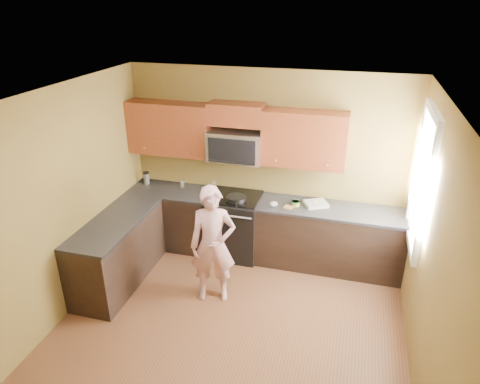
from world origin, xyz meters
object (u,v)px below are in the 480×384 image
(stove, at_px, (234,225))
(butter_tub, at_px, (296,206))
(woman, at_px, (213,245))
(travel_mug, at_px, (147,184))
(microwave, at_px, (236,160))
(frying_pan, at_px, (236,200))

(stove, height_order, butter_tub, butter_tub)
(woman, relative_size, travel_mug, 7.91)
(stove, bearing_deg, microwave, 90.00)
(stove, xyz_separation_m, microwave, (0.00, 0.12, 0.97))
(frying_pan, distance_m, butter_tub, 0.83)
(microwave, height_order, travel_mug, microwave)
(travel_mug, bearing_deg, woman, -39.30)
(stove, distance_m, travel_mug, 1.49)
(woman, height_order, butter_tub, woman)
(woman, height_order, travel_mug, woman)
(frying_pan, xyz_separation_m, travel_mug, (-1.50, 0.26, -0.03))
(woman, distance_m, frying_pan, 0.96)
(stove, bearing_deg, woman, -87.67)
(woman, bearing_deg, butter_tub, 35.20)
(woman, bearing_deg, microwave, 76.32)
(stove, xyz_separation_m, butter_tub, (0.90, -0.02, 0.45))
(stove, relative_size, microwave, 1.25)
(butter_tub, bearing_deg, woman, -129.03)
(microwave, bearing_deg, frying_pan, -73.36)
(stove, xyz_separation_m, woman, (0.04, -1.07, 0.30))
(microwave, relative_size, butter_tub, 6.70)
(butter_tub, bearing_deg, travel_mug, 176.42)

